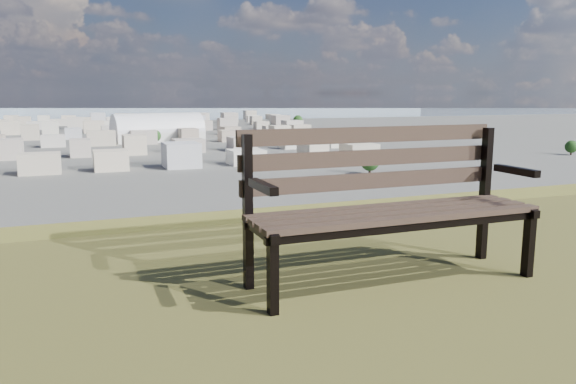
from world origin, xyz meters
name	(u,v)px	position (x,y,z in m)	size (l,w,h in m)	color
park_bench	(387,195)	(0.90, 2.02, 25.59)	(2.00, 0.65, 1.04)	#3E2B24
arena	(158,133)	(43.68, 315.08, 4.80)	(50.66, 27.19, 20.35)	silver
city_blocks	(73,128)	(0.00, 394.44, 3.50)	(395.00, 361.00, 7.00)	beige
city_trees	(19,135)	(-26.39, 319.00, 4.83)	(406.52, 387.20, 9.98)	#2E2117
bay_water	(71,111)	(0.00, 900.00, 0.00)	(2400.00, 700.00, 0.12)	#8297A6
far_hills	(40,94)	(-60.92, 1402.93, 25.47)	(2050.00, 340.00, 60.00)	#899BAB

